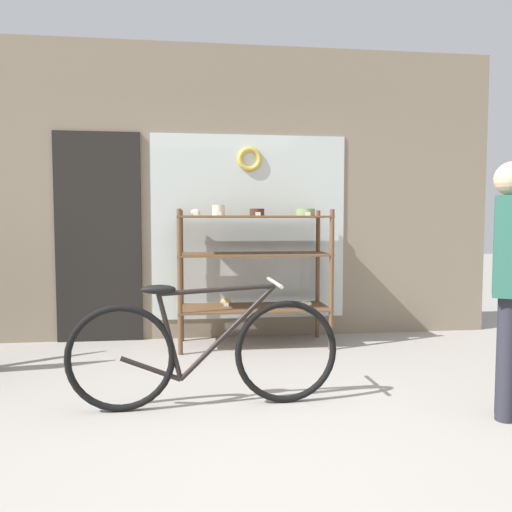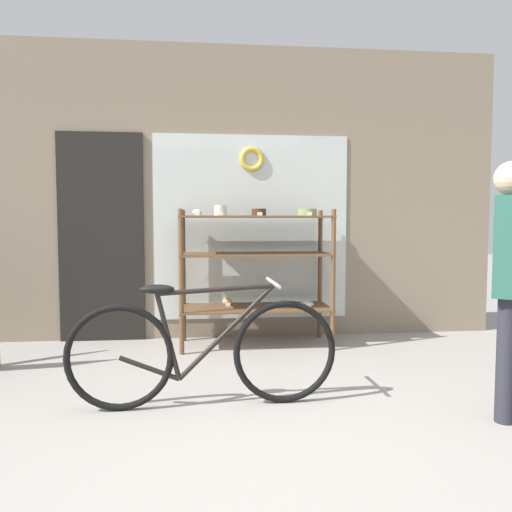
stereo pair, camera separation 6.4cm
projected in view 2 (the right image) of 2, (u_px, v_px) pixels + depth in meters
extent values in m
plane|color=gray|center=(263.00, 451.00, 2.63)|extent=(30.00, 30.00, 0.00)
cube|color=gray|center=(232.00, 193.00, 5.18)|extent=(5.63, 0.08, 3.01)
cube|color=silver|center=(252.00, 227.00, 5.18)|extent=(2.01, 0.02, 1.90)
cube|color=black|center=(101.00, 237.00, 5.02)|extent=(0.84, 0.03, 2.10)
torus|color=gold|center=(252.00, 159.00, 5.11)|extent=(0.26, 0.06, 0.26)
cylinder|color=brown|center=(181.00, 282.00, 4.51)|extent=(0.04, 0.04, 1.33)
cylinder|color=brown|center=(333.00, 280.00, 4.65)|extent=(0.04, 0.04, 1.33)
cylinder|color=brown|center=(183.00, 276.00, 5.03)|extent=(0.04, 0.04, 1.33)
cylinder|color=brown|center=(320.00, 274.00, 5.17)|extent=(0.04, 0.04, 1.33)
cube|color=brown|center=(255.00, 308.00, 4.86)|extent=(1.45, 0.57, 0.02)
cube|color=brown|center=(255.00, 254.00, 4.82)|extent=(1.45, 0.57, 0.02)
cube|color=brown|center=(255.00, 217.00, 4.80)|extent=(1.45, 0.57, 0.02)
cylinder|color=#422619|center=(259.00, 212.00, 4.88)|extent=(0.14, 0.14, 0.07)
cube|color=white|center=(260.00, 214.00, 4.81)|extent=(0.05, 0.00, 0.04)
ellipsoid|color=tan|center=(228.00, 302.00, 4.95)|extent=(0.10, 0.09, 0.07)
cube|color=white|center=(228.00, 304.00, 4.89)|extent=(0.05, 0.00, 0.04)
cylinder|color=#7A995B|center=(307.00, 212.00, 4.76)|extent=(0.18, 0.18, 0.07)
cube|color=white|center=(309.00, 214.00, 4.66)|extent=(0.05, 0.00, 0.04)
cylinder|color=beige|center=(221.00, 211.00, 4.89)|extent=(0.12, 0.12, 0.11)
cube|color=white|center=(221.00, 214.00, 4.82)|extent=(0.05, 0.00, 0.04)
torus|color=beige|center=(307.00, 304.00, 4.87)|extent=(0.13, 0.13, 0.04)
cube|color=white|center=(308.00, 306.00, 4.80)|extent=(0.05, 0.00, 0.04)
ellipsoid|color=beige|center=(197.00, 212.00, 4.63)|extent=(0.09, 0.07, 0.06)
cube|color=white|center=(197.00, 214.00, 4.58)|extent=(0.05, 0.00, 0.04)
torus|color=black|center=(119.00, 358.00, 3.17)|extent=(0.69, 0.06, 0.69)
torus|color=black|center=(285.00, 352.00, 3.31)|extent=(0.69, 0.06, 0.69)
cylinder|color=black|center=(226.00, 332.00, 3.25)|extent=(0.64, 0.05, 0.62)
cylinder|color=black|center=(216.00, 290.00, 3.22)|extent=(0.75, 0.05, 0.07)
cylinder|color=black|center=(168.00, 337.00, 3.20)|extent=(0.17, 0.04, 0.57)
cylinder|color=black|center=(150.00, 368.00, 3.20)|extent=(0.39, 0.04, 0.18)
ellipsoid|color=black|center=(157.00, 289.00, 3.17)|extent=(0.22, 0.10, 0.06)
cylinder|color=#B2B2B7|center=(273.00, 283.00, 3.27)|extent=(0.04, 0.46, 0.02)
cylinder|color=#282833|center=(506.00, 356.00, 3.08)|extent=(0.11, 0.11, 0.76)
cylinder|color=#282833|center=(506.00, 360.00, 2.98)|extent=(0.11, 0.11, 0.76)
cube|color=#285B4C|center=(510.00, 246.00, 2.99)|extent=(0.32, 0.37, 0.60)
sphere|color=tan|center=(512.00, 178.00, 2.96)|extent=(0.21, 0.21, 0.21)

